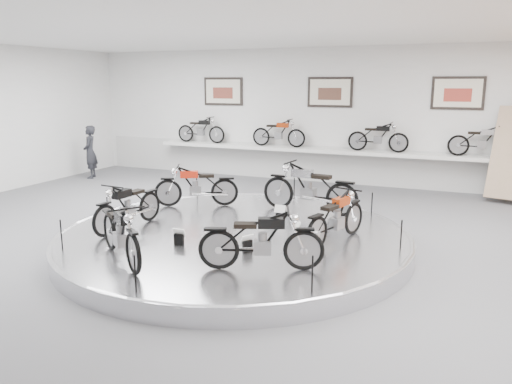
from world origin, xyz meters
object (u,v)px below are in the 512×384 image
at_px(display_platform, 234,239).
at_px(bike_c, 196,186).
at_px(bike_f, 261,240).
at_px(shelf, 326,151).
at_px(bike_a, 336,217).
at_px(bike_d, 128,205).
at_px(bike_b, 309,188).
at_px(bike_e, 120,232).
at_px(visitor, 90,152).

height_order(display_platform, bike_c, bike_c).
bearing_deg(display_platform, bike_f, -53.29).
bearing_deg(shelf, bike_f, -81.54).
height_order(bike_a, bike_d, bike_d).
distance_m(display_platform, bike_c, 2.22).
relative_size(bike_b, bike_d, 1.19).
relative_size(bike_a, bike_d, 1.00).
bearing_deg(bike_a, shelf, 33.67).
distance_m(bike_a, bike_e, 3.54).
xyz_separation_m(shelf, bike_d, (-1.89, -6.99, -0.26)).
distance_m(bike_b, visitor, 8.39).
distance_m(shelf, bike_c, 5.22).
bearing_deg(visitor, shelf, 75.61).
bearing_deg(bike_e, display_platform, 102.74).
distance_m(shelf, bike_f, 8.09).
bearing_deg(bike_f, display_platform, 105.59).
distance_m(bike_c, bike_e, 3.57).
xyz_separation_m(bike_d, visitor, (-5.23, 5.04, 0.09)).
xyz_separation_m(bike_a, visitor, (-9.00, 4.36, 0.09)).
bearing_deg(bike_f, bike_a, 46.64).
bearing_deg(bike_d, bike_b, 137.25).
relative_size(shelf, bike_d, 7.29).
xyz_separation_m(bike_a, bike_e, (-2.79, -2.17, 0.02)).
bearing_deg(bike_d, shelf, 170.37).
xyz_separation_m(display_platform, bike_f, (1.19, -1.59, 0.61)).
xyz_separation_m(shelf, bike_b, (0.86, -4.53, -0.17)).
bearing_deg(bike_c, bike_e, 74.22).
relative_size(shelf, bike_f, 7.10).
relative_size(display_platform, visitor, 3.85).
xyz_separation_m(bike_c, visitor, (-5.53, 3.02, 0.07)).
relative_size(bike_a, bike_b, 0.84).
relative_size(bike_b, visitor, 1.08).
bearing_deg(shelf, bike_c, -107.69).
distance_m(shelf, bike_e, 8.53).
relative_size(display_platform, bike_b, 3.56).
xyz_separation_m(bike_b, visitor, (-7.98, 2.58, 0.00)).
height_order(display_platform, bike_b, bike_b).
bearing_deg(bike_c, bike_d, 54.79).
distance_m(bike_b, bike_e, 4.33).
bearing_deg(display_platform, bike_e, -113.79).
bearing_deg(bike_d, display_platform, 112.85).
bearing_deg(bike_b, display_platform, 70.47).
bearing_deg(bike_b, bike_f, 100.65).
bearing_deg(bike_b, bike_e, 71.02).
relative_size(bike_a, bike_e, 0.96).
bearing_deg(bike_e, bike_b, 102.24).
xyz_separation_m(bike_b, bike_e, (-1.78, -3.95, -0.07)).
xyz_separation_m(display_platform, bike_e, (-0.92, -2.08, 0.61)).
bearing_deg(bike_c, bike_b, 163.58).
xyz_separation_m(display_platform, bike_b, (0.86, 1.87, 0.68)).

